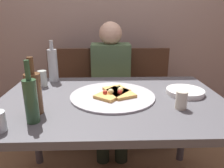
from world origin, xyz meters
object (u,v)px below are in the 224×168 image
wine_bottle (53,65)px  pizza_slice_last (112,94)px  dining_table (112,111)px  guest_in_sweater (111,81)px  chair_right (148,88)px  chair_left (69,89)px  tumbler_far (181,100)px  pizza_tray (113,96)px  wine_glass (43,79)px  beer_bottle (31,100)px  chair_middle (111,88)px  water_bottle (34,92)px  pizza_slice_extra (119,92)px  plate_stack (185,92)px

wine_bottle → pizza_slice_last: bearing=-39.2°
dining_table → guest_in_sweater: 0.71m
chair_right → chair_left: bearing=0.0°
wine_bottle → tumbler_far: size_ratio=3.12×
pizza_tray → guest_in_sweater: guest_in_sweater is taller
tumbler_far → wine_glass: size_ratio=0.86×
beer_bottle → chair_middle: (0.39, 1.14, -0.35)m
dining_table → chair_middle: 0.87m
tumbler_far → pizza_tray: bearing=152.5°
water_bottle → chair_left: 1.10m
dining_table → chair_right: size_ratio=1.50×
pizza_slice_last → wine_glass: (-0.48, 0.22, 0.03)m
dining_table → chair_left: bearing=115.3°
pizza_slice_last → pizza_slice_extra: size_ratio=1.00×
chair_middle → wine_bottle: bearing=47.8°
pizza_tray → chair_left: 0.96m
pizza_slice_last → beer_bottle: beer_bottle is taller
dining_table → water_bottle: 0.48m
beer_bottle → chair_left: 1.19m
plate_stack → pizza_slice_extra: bearing=-178.6°
dining_table → water_bottle: size_ratio=4.67×
pizza_slice_extra → water_bottle: size_ratio=0.88×
chair_middle → guest_in_sweater: 0.20m
pizza_slice_extra → wine_glass: 0.56m
chair_middle → chair_right: 0.38m
tumbler_far → chair_middle: bearing=109.0°
plate_stack → water_bottle: bearing=-164.2°
pizza_slice_last → chair_left: bearing=116.1°
guest_in_sweater → chair_middle: bearing=-90.0°
pizza_tray → pizza_slice_last: bearing=-98.2°
pizza_tray → wine_bottle: (-0.43, 0.35, 0.12)m
pizza_tray → guest_in_sweater: 0.69m
pizza_tray → beer_bottle: beer_bottle is taller
tumbler_far → chair_middle: size_ratio=0.11×
tumbler_far → pizza_slice_last: bearing=153.4°
chair_left → guest_in_sweater: size_ratio=0.77×
pizza_slice_extra → tumbler_far: size_ratio=2.60×
tumbler_far → wine_glass: (-0.84, 0.40, 0.01)m
beer_bottle → guest_in_sweater: bearing=68.4°
pizza_slice_last → chair_right: 0.96m
dining_table → chair_right: 0.96m
pizza_tray → beer_bottle: bearing=-140.9°
pizza_tray → wine_glass: 0.53m
chair_left → guest_in_sweater: 0.46m
pizza_slice_extra → water_bottle: (-0.44, -0.23, 0.09)m
pizza_tray → water_bottle: 0.47m
tumbler_far → wine_glass: bearing=154.4°
dining_table → wine_bottle: bearing=138.9°
dining_table → pizza_slice_last: (0.00, 0.02, 0.11)m
pizza_slice_extra → plate_stack: 0.42m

